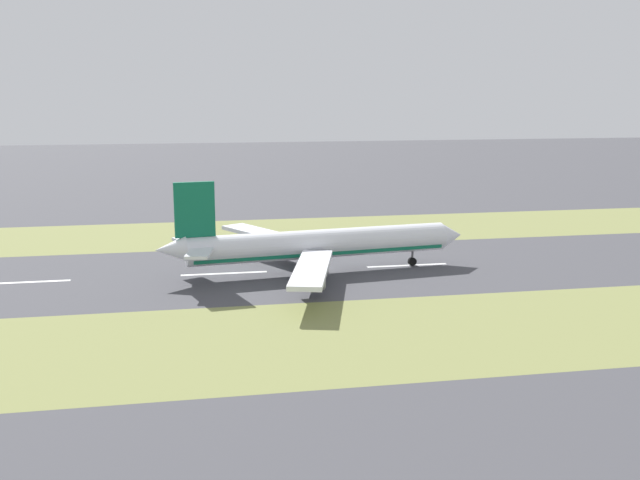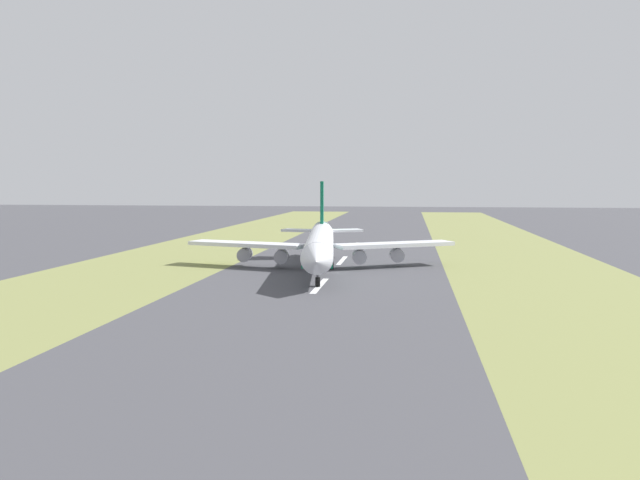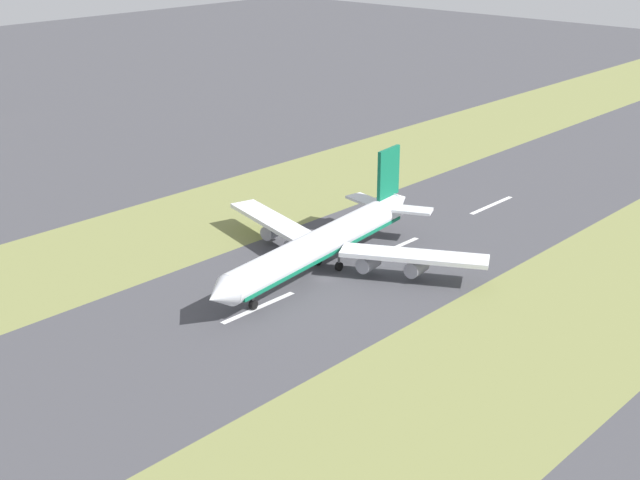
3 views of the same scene
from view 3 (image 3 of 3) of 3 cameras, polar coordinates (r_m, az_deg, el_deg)
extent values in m
plane|color=#424247|center=(177.30, 0.24, -2.50)|extent=(800.00, 800.00, 0.00)
cube|color=olive|center=(153.82, 12.88, -6.92)|extent=(40.00, 600.00, 0.01)
cube|color=olive|center=(208.00, -9.00, 0.84)|extent=(40.00, 600.00, 0.01)
cube|color=silver|center=(224.21, 10.92, 2.20)|extent=(1.20, 18.00, 0.01)
cube|color=silver|center=(192.97, 4.62, -0.57)|extent=(1.20, 18.00, 0.01)
cube|color=silver|center=(165.55, -3.95, -4.33)|extent=(1.20, 18.00, 0.01)
cylinder|color=silver|center=(178.08, 0.00, -0.24)|extent=(12.80, 56.31, 6.00)
cone|color=silver|center=(156.11, -6.49, -3.54)|extent=(6.45, 5.68, 5.88)
cone|color=silver|center=(202.44, 5.08, 2.56)|extent=(5.80, 6.58, 5.10)
cube|color=#0F6647|center=(178.68, 0.00, -0.73)|extent=(12.23, 54.05, 0.70)
cube|color=silver|center=(175.47, 6.04, -1.01)|extent=(28.27, 19.32, 0.90)
cube|color=silver|center=(193.66, -3.00, 1.22)|extent=(29.57, 13.29, 0.90)
cylinder|color=#93939E|center=(177.80, 3.11, -1.47)|extent=(3.76, 5.16, 3.20)
cylinder|color=#93939E|center=(176.40, 6.20, -1.75)|extent=(3.76, 5.16, 3.20)
cylinder|color=#93939E|center=(187.25, -1.54, -0.26)|extent=(3.76, 5.16, 3.20)
cylinder|color=#93939E|center=(194.99, -3.05, 0.59)|extent=(3.76, 5.16, 3.20)
cube|color=#0F6647|center=(196.02, 4.40, 4.32)|extent=(1.77, 8.04, 11.00)
cube|color=silver|center=(195.68, 5.72, 1.94)|extent=(10.92, 8.22, 0.60)
cube|color=silver|center=(201.00, 3.00, 2.54)|extent=(10.65, 6.22, 0.60)
cylinder|color=#59595E|center=(163.96, -4.31, -3.64)|extent=(0.50, 0.50, 3.20)
cylinder|color=black|center=(164.63, -4.29, -4.14)|extent=(1.11, 1.90, 1.80)
cylinder|color=#59595E|center=(180.37, 1.22, -1.23)|extent=(0.50, 0.50, 3.20)
cylinder|color=black|center=(180.98, 1.22, -1.70)|extent=(1.11, 1.90, 1.80)
cylinder|color=#59595E|center=(183.11, -0.12, -0.87)|extent=(0.50, 0.50, 3.20)
cylinder|color=black|center=(183.71, -0.12, -1.34)|extent=(1.11, 1.90, 1.80)
camera|label=1|loc=(304.91, -18.22, 13.76)|focal=42.00mm
camera|label=2|loc=(106.09, -49.75, -16.03)|focal=35.00mm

